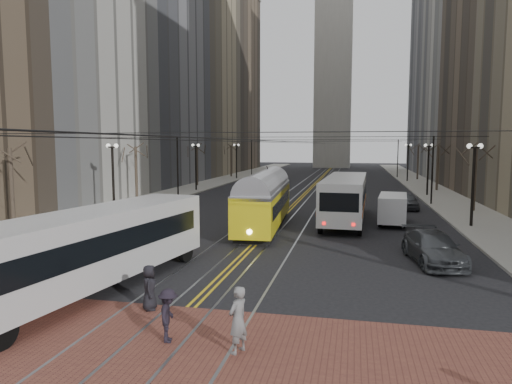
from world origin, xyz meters
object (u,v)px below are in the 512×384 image
at_px(cargo_van, 393,210).
at_px(sedan_parked, 433,248).
at_px(clock_tower, 334,22).
at_px(pedestrian_d, 168,315).
at_px(sedan_grey, 407,201).
at_px(streetcar, 265,205).
at_px(rear_bus, 345,199).
at_px(pedestrian_b, 238,320).
at_px(sedan_silver, 349,183).
at_px(transit_bus, 93,251).
at_px(pedestrian_a, 149,287).

relative_size(cargo_van, sedan_parked, 0.94).
xyz_separation_m(clock_tower, pedestrian_d, (0.35, -105.81, -35.15)).
bearing_deg(sedan_grey, clock_tower, 95.63).
height_order(streetcar, rear_bus, rear_bus).
height_order(pedestrian_b, pedestrian_d, pedestrian_b).
relative_size(rear_bus, pedestrian_b, 6.80).
xyz_separation_m(rear_bus, sedan_silver, (-0.04, 24.53, -0.83)).
bearing_deg(streetcar, pedestrian_d, -90.99).
xyz_separation_m(sedan_silver, pedestrian_b, (-2.42, -47.45, 0.10)).
xyz_separation_m(transit_bus, pedestrian_b, (6.99, -4.08, -0.64)).
relative_size(sedan_grey, sedan_silver, 0.81).
height_order(sedan_silver, sedan_parked, sedan_silver).
relative_size(sedan_parked, pedestrian_d, 3.28).
relative_size(transit_bus, rear_bus, 0.99).
xyz_separation_m(transit_bus, rear_bus, (9.45, 18.84, 0.08)).
relative_size(streetcar, sedan_silver, 2.51).
relative_size(clock_tower, pedestrian_b, 34.69).
xyz_separation_m(cargo_van, sedan_silver, (-3.45, 25.20, -0.22)).
distance_m(pedestrian_a, pedestrian_b, 4.66).
bearing_deg(rear_bus, pedestrian_d, -99.32).
xyz_separation_m(sedan_silver, pedestrian_d, (-4.61, -47.18, -0.05)).
distance_m(pedestrian_b, pedestrian_d, 2.21).
xyz_separation_m(rear_bus, pedestrian_b, (-2.46, -22.93, -0.73)).
height_order(cargo_van, pedestrian_b, cargo_van).
bearing_deg(sedan_silver, pedestrian_a, -95.22).
height_order(streetcar, pedestrian_d, streetcar).
height_order(transit_bus, sedan_silver, transit_bus).
relative_size(sedan_silver, pedestrian_d, 3.28).
bearing_deg(sedan_parked, streetcar, 132.77).
height_order(sedan_grey, sedan_parked, sedan_parked).
bearing_deg(sedan_grey, streetcar, -135.53).
relative_size(streetcar, pedestrian_d, 8.22).
bearing_deg(pedestrian_d, pedestrian_a, 21.80).
bearing_deg(streetcar, sedan_grey, 43.13).
bearing_deg(pedestrian_d, clock_tower, -14.15).
xyz_separation_m(cargo_van, pedestrian_b, (-5.87, -22.25, -0.12)).
relative_size(streetcar, pedestrian_b, 6.88).
xyz_separation_m(clock_tower, sedan_silver, (4.96, -58.63, -35.10)).
bearing_deg(sedan_silver, pedestrian_d, -92.81).
bearing_deg(sedan_silver, sedan_grey, -69.24).
xyz_separation_m(sedan_grey, sedan_silver, (-5.38, 16.58, 0.14)).
relative_size(sedan_grey, pedestrian_b, 2.22).
height_order(clock_tower, pedestrian_a, clock_tower).
bearing_deg(rear_bus, transit_bus, -114.35).
xyz_separation_m(transit_bus, cargo_van, (12.86, 18.16, -0.52)).
height_order(sedan_grey, pedestrian_b, pedestrian_b).
height_order(transit_bus, sedan_parked, transit_bus).
bearing_deg(cargo_van, streetcar, -156.43).
relative_size(clock_tower, sedan_grey, 15.60).
distance_m(sedan_silver, pedestrian_d, 47.40).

